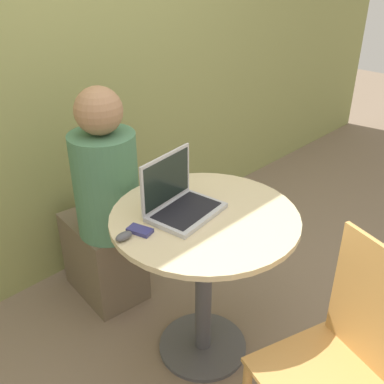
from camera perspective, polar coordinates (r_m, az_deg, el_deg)
The scene contains 8 objects.
ground_plane at distance 2.37m, azimuth 1.36°, elevation -19.03°, with size 12.00×12.00×0.00m, color #7F6B56.
back_wall at distance 2.48m, azimuth -17.24°, elevation 16.97°, with size 7.00×0.05×2.60m.
round_table at distance 1.98m, azimuth 1.55°, elevation -7.78°, with size 0.80×0.80×0.77m.
laptop at distance 1.87m, azimuth -1.62°, elevation -1.08°, with size 0.33×0.26×0.24m.
cell_phone at distance 1.77m, azimuth -6.64°, elevation -4.87°, with size 0.08×0.11×0.02m.
computer_mouse at distance 1.73m, azimuth -8.66°, elevation -5.57°, with size 0.07×0.04×0.03m.
chair_empty at distance 1.76m, azimuth 18.10°, elevation -20.08°, with size 0.51×0.51×0.92m.
person_seated at distance 2.38m, azimuth -11.04°, elevation -3.17°, with size 0.35×0.51×1.22m.
Camera 1 is at (-1.18, -1.08, 1.75)m, focal length 42.00 mm.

